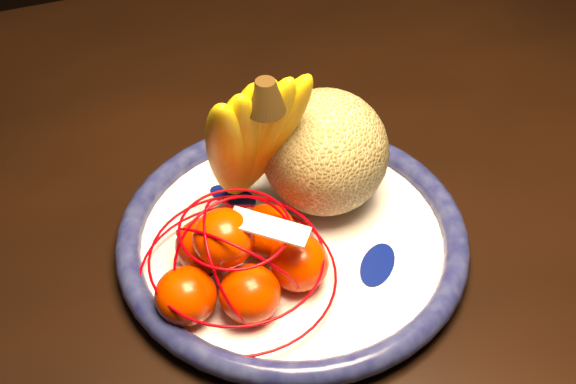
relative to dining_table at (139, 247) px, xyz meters
name	(u,v)px	position (x,y,z in m)	size (l,w,h in m)	color
dining_table	(139,247)	(0.00, 0.00, 0.00)	(1.55, 1.03, 0.73)	black
fruit_bowl	(292,239)	(0.12, -0.14, 0.09)	(0.35, 0.35, 0.03)	white
cantaloupe	(325,152)	(0.18, -0.11, 0.16)	(0.13, 0.13, 0.13)	olive
banana_bunch	(248,137)	(0.10, -0.09, 0.19)	(0.14, 0.13, 0.21)	yellow
mandarin_bag	(238,261)	(0.05, -0.17, 0.12)	(0.23, 0.23, 0.12)	#EF2500
price_tag	(269,227)	(0.08, -0.19, 0.17)	(0.07, 0.03, 0.00)	white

